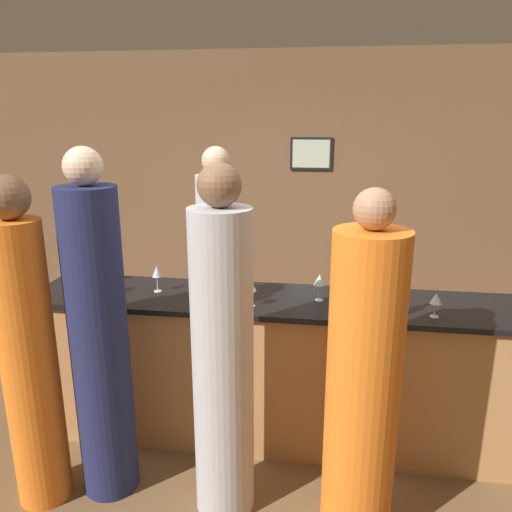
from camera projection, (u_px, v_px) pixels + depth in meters
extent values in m
plane|color=brown|center=(294.00, 436.00, 3.46)|extent=(14.00, 14.00, 0.00)
cube|color=brown|center=(313.00, 186.00, 5.40)|extent=(8.00, 0.06, 2.80)
cube|color=black|center=(311.00, 154.00, 5.27)|extent=(0.44, 0.02, 0.34)
cube|color=#B7C6B2|center=(311.00, 154.00, 5.26)|extent=(0.39, 0.00, 0.29)
cube|color=#B27F4C|center=(296.00, 373.00, 3.32)|extent=(3.43, 0.56, 0.98)
cube|color=black|center=(298.00, 302.00, 3.19)|extent=(3.49, 0.62, 0.03)
cylinder|color=#B2B2B7|center=(218.00, 278.00, 4.13)|extent=(0.34, 0.34, 1.69)
sphere|color=tan|center=(216.00, 160.00, 3.87)|extent=(0.22, 0.22, 0.22)
cylinder|color=orange|center=(30.00, 368.00, 2.71)|extent=(0.29, 0.29, 1.64)
sphere|color=brown|center=(7.00, 197.00, 2.46)|extent=(0.23, 0.23, 0.23)
cylinder|color=orange|center=(362.00, 393.00, 2.46)|extent=(0.36, 0.36, 1.65)
sphere|color=#A37556|center=(375.00, 209.00, 2.21)|extent=(0.19, 0.19, 0.19)
cylinder|color=#B2B2B7|center=(223.00, 368.00, 2.63)|extent=(0.33, 0.33, 1.72)
sphere|color=brown|center=(219.00, 185.00, 2.37)|extent=(0.22, 0.22, 0.22)
cylinder|color=#1E234C|center=(100.00, 348.00, 2.77)|extent=(0.32, 0.32, 1.80)
sphere|color=beige|center=(83.00, 166.00, 2.49)|extent=(0.20, 0.20, 0.20)
cylinder|color=black|center=(73.00, 286.00, 3.11)|extent=(0.07, 0.07, 0.22)
cylinder|color=black|center=(70.00, 264.00, 3.07)|extent=(0.03, 0.03, 0.07)
cylinder|color=black|center=(389.00, 300.00, 2.86)|extent=(0.07, 0.07, 0.22)
cylinder|color=black|center=(391.00, 275.00, 2.81)|extent=(0.03, 0.03, 0.08)
cylinder|color=silver|center=(85.00, 269.00, 3.48)|extent=(0.19, 0.19, 0.20)
cylinder|color=silver|center=(434.00, 317.00, 2.91)|extent=(0.05, 0.05, 0.00)
cylinder|color=silver|center=(435.00, 310.00, 2.90)|extent=(0.01, 0.01, 0.08)
cone|color=silver|center=(436.00, 298.00, 2.88)|extent=(0.07, 0.07, 0.06)
cylinder|color=silver|center=(80.00, 293.00, 3.30)|extent=(0.05, 0.05, 0.00)
cylinder|color=silver|center=(80.00, 285.00, 3.28)|extent=(0.01, 0.01, 0.10)
cone|color=silver|center=(78.00, 272.00, 3.26)|extent=(0.07, 0.07, 0.08)
cylinder|color=silver|center=(319.00, 300.00, 3.16)|extent=(0.05, 0.05, 0.00)
cylinder|color=silver|center=(319.00, 292.00, 3.15)|extent=(0.01, 0.01, 0.10)
cone|color=silver|center=(320.00, 280.00, 3.13)|extent=(0.07, 0.07, 0.07)
cylinder|color=silver|center=(158.00, 291.00, 3.33)|extent=(0.05, 0.05, 0.00)
cylinder|color=silver|center=(157.00, 284.00, 3.31)|extent=(0.01, 0.01, 0.10)
cone|color=silver|center=(157.00, 271.00, 3.29)|extent=(0.06, 0.06, 0.08)
cylinder|color=silver|center=(109.00, 293.00, 3.30)|extent=(0.05, 0.05, 0.00)
cylinder|color=silver|center=(109.00, 286.00, 3.29)|extent=(0.01, 0.01, 0.09)
cone|color=silver|center=(108.00, 275.00, 3.27)|extent=(0.07, 0.07, 0.06)
cylinder|color=silver|center=(251.00, 306.00, 3.07)|extent=(0.05, 0.05, 0.00)
cylinder|color=silver|center=(251.00, 298.00, 3.06)|extent=(0.01, 0.01, 0.10)
cone|color=silver|center=(251.00, 285.00, 3.03)|extent=(0.07, 0.07, 0.07)
cylinder|color=silver|center=(381.00, 309.00, 3.03)|extent=(0.05, 0.05, 0.00)
cylinder|color=silver|center=(381.00, 300.00, 3.01)|extent=(0.01, 0.01, 0.10)
cone|color=silver|center=(382.00, 288.00, 2.99)|extent=(0.06, 0.06, 0.06)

